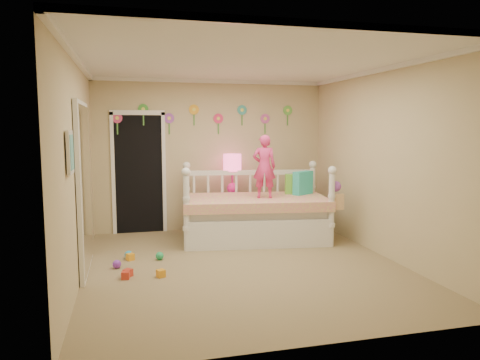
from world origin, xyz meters
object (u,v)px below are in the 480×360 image
object	(u,v)px
nightstand	(232,212)
table_lamp	(232,167)
child	(264,167)
daybed	(255,201)

from	to	relation	value
nightstand	table_lamp	world-z (taller)	table_lamp
child	table_lamp	distance (m)	0.90
daybed	table_lamp	size ratio (longest dim) A/B	3.34
nightstand	child	bearing A→B (deg)	-69.07
daybed	child	size ratio (longest dim) A/B	2.32
daybed	child	xyz separation A→B (m)	(0.11, -0.12, 0.56)
child	nightstand	size ratio (longest dim) A/B	1.52
child	table_lamp	bearing A→B (deg)	-52.75
child	table_lamp	world-z (taller)	child
child	nightstand	world-z (taller)	child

